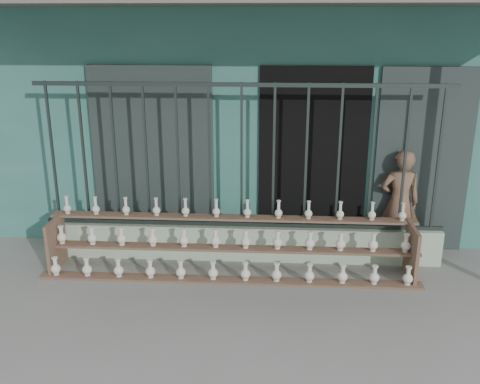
{
  "coord_description": "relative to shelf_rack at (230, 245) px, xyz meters",
  "views": [
    {
      "loc": [
        0.37,
        -5.0,
        2.95
      ],
      "look_at": [
        0.0,
        1.0,
        1.0
      ],
      "focal_mm": 40.0,
      "sensor_mm": 36.0,
      "label": 1
    }
  ],
  "objects": [
    {
      "name": "ground",
      "position": [
        0.11,
        -0.89,
        -0.36
      ],
      "size": [
        60.0,
        60.0,
        0.0
      ],
      "primitive_type": "plane",
      "color": "slate"
    },
    {
      "name": "workshop_building",
      "position": [
        0.11,
        3.34,
        1.26
      ],
      "size": [
        7.4,
        6.6,
        3.21
      ],
      "color": "#336D63",
      "rests_on": "ground"
    },
    {
      "name": "parapet_wall",
      "position": [
        0.11,
        0.41,
        -0.14
      ],
      "size": [
        5.0,
        0.2,
        0.45
      ],
      "primitive_type": "cube",
      "color": "#AFC5A9",
      "rests_on": "ground"
    },
    {
      "name": "security_fence",
      "position": [
        0.11,
        0.41,
        0.99
      ],
      "size": [
        5.0,
        0.04,
        1.8
      ],
      "color": "#283330",
      "rests_on": "parapet_wall"
    },
    {
      "name": "shelf_rack",
      "position": [
        0.0,
        0.0,
        0.0
      ],
      "size": [
        4.5,
        0.68,
        0.85
      ],
      "color": "brown",
      "rests_on": "ground"
    },
    {
      "name": "elderly_woman",
      "position": [
        2.13,
        0.73,
        0.34
      ],
      "size": [
        0.52,
        0.35,
        1.4
      ],
      "primitive_type": "imported",
      "rotation": [
        0.0,
        0.0,
        3.17
      ],
      "color": "brown",
      "rests_on": "ground"
    }
  ]
}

